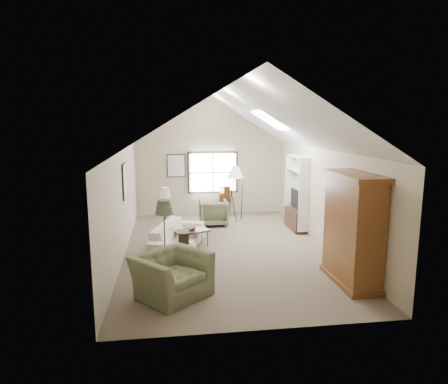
{
  "coord_description": "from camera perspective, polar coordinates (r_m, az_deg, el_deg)",
  "views": [
    {
      "loc": [
        -1.37,
        -9.58,
        3.19
      ],
      "look_at": [
        0.0,
        0.4,
        1.4
      ],
      "focal_mm": 32.0,
      "sensor_mm": 36.0,
      "label": 1
    }
  ],
  "objects": [
    {
      "name": "tripod_lamp",
      "position": [
        12.8,
        1.62,
        -0.21
      ],
      "size": [
        0.68,
        0.68,
        1.81
      ],
      "primitive_type": null,
      "rotation": [
        0.0,
        0.0,
        0.37
      ],
      "color": "white",
      "rests_on": "ground"
    },
    {
      "name": "side_table",
      "position": [
        8.66,
        -5.73,
        -9.59
      ],
      "size": [
        0.71,
        0.71,
        0.57
      ],
      "primitive_type": "cylinder",
      "rotation": [
        0.0,
        0.0,
        -0.3
      ],
      "color": "#352316",
      "rests_on": "ground"
    },
    {
      "name": "wall_art",
      "position": [
        11.62,
        -10.28,
        2.69
      ],
      "size": [
        1.97,
        3.71,
        0.88
      ],
      "color": "black",
      "rests_on": "room_shell"
    },
    {
      "name": "window",
      "position": [
        13.73,
        -1.61,
        2.8
      ],
      "size": [
        1.72,
        0.08,
        1.42
      ],
      "primitive_type": "cube",
      "color": "black",
      "rests_on": "room_shell"
    },
    {
      "name": "bowl",
      "position": [
        10.27,
        -4.62,
        -5.31
      ],
      "size": [
        0.27,
        0.27,
        0.05
      ],
      "primitive_type": "imported",
      "rotation": [
        0.0,
        0.0,
        0.37
      ],
      "color": "#3D2819",
      "rests_on": "coffee_table"
    },
    {
      "name": "armoire",
      "position": [
        8.28,
        17.94,
        -5.06
      ],
      "size": [
        0.6,
        1.5,
        2.2
      ],
      "primitive_type": "cube",
      "color": "brown",
      "rests_on": "ground"
    },
    {
      "name": "tv_alcove",
      "position": [
        11.95,
        10.39,
        0.09
      ],
      "size": [
        0.32,
        1.3,
        2.1
      ],
      "primitive_type": "cube",
      "color": "white",
      "rests_on": "ground"
    },
    {
      "name": "room_shell",
      "position": [
        9.68,
        0.33,
        10.18
      ],
      "size": [
        5.01,
        8.01,
        4.0
      ],
      "color": "brown",
      "rests_on": "ground"
    },
    {
      "name": "tan_lamp",
      "position": [
        11.23,
        -8.35,
        -2.78
      ],
      "size": [
        0.36,
        0.36,
        1.42
      ],
      "primitive_type": null,
      "rotation": [
        0.0,
        0.0,
        -0.3
      ],
      "color": "tan",
      "rests_on": "ground"
    },
    {
      "name": "coffee_table",
      "position": [
        10.34,
        -4.6,
        -6.63
      ],
      "size": [
        0.99,
        0.77,
        0.44
      ],
      "primitive_type": "cube",
      "rotation": [
        0.0,
        0.0,
        0.37
      ],
      "color": "#332414",
      "rests_on": "ground"
    },
    {
      "name": "armchair_far",
      "position": [
        12.41,
        -1.52,
        -2.96
      ],
      "size": [
        0.84,
        0.86,
        0.78
      ],
      "primitive_type": "imported",
      "rotation": [
        0.0,
        0.0,
        3.14
      ],
      "color": "#5B6245",
      "rests_on": "ground"
    },
    {
      "name": "tv_panel",
      "position": [
        11.99,
        10.26,
        -1.0
      ],
      "size": [
        0.05,
        0.9,
        0.55
      ],
      "primitive_type": "cube",
      "color": "black",
      "rests_on": "media_console"
    },
    {
      "name": "media_console",
      "position": [
        12.12,
        10.17,
        -3.87
      ],
      "size": [
        0.34,
        1.18,
        0.6
      ],
      "primitive_type": "cube",
      "color": "#382316",
      "rests_on": "ground"
    },
    {
      "name": "sofa",
      "position": [
        10.17,
        -6.64,
        -6.33
      ],
      "size": [
        1.52,
        2.43,
        0.66
      ],
      "primitive_type": "imported",
      "rotation": [
        0.0,
        0.0,
        1.27
      ],
      "color": "beige",
      "rests_on": "ground"
    },
    {
      "name": "side_chair",
      "position": [
        13.68,
        0.07,
        -1.32
      ],
      "size": [
        0.44,
        0.44,
        0.97
      ],
      "primitive_type": "cube",
      "rotation": [
        0.0,
        0.0,
        -0.19
      ],
      "color": "brown",
      "rests_on": "ground"
    },
    {
      "name": "armchair_near",
      "position": [
        7.54,
        -7.46,
        -11.71
      ],
      "size": [
        1.65,
        1.63,
        0.81
      ],
      "primitive_type": "imported",
      "rotation": [
        0.0,
        0.0,
        0.72
      ],
      "color": "#5E5F42",
      "rests_on": "ground"
    },
    {
      "name": "dark_lamp",
      "position": [
        8.69,
        -8.49,
        -6.06
      ],
      "size": [
        0.47,
        0.47,
        1.58
      ],
      "primitive_type": null,
      "rotation": [
        0.0,
        0.0,
        -0.3
      ],
      "color": "#2A2F21",
      "rests_on": "ground"
    },
    {
      "name": "skylight",
      "position": [
        10.81,
        6.58,
        10.17
      ],
      "size": [
        0.8,
        1.2,
        0.52
      ],
      "primitive_type": null,
      "color": "white",
      "rests_on": "room_shell"
    }
  ]
}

